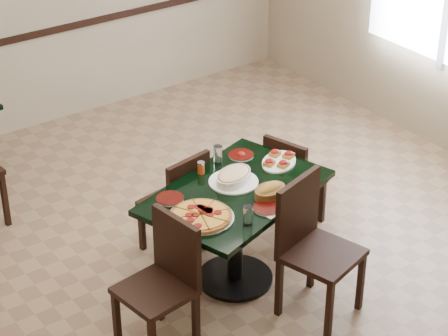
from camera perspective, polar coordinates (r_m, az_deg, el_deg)
floor at (r=6.59m, az=0.45°, el=-5.32°), size 5.50×5.50×0.00m
room_shell at (r=7.84m, az=-0.88°, el=10.28°), size 5.50×5.50×5.50m
main_table at (r=5.96m, az=0.76°, el=-2.93°), size 1.44×1.15×0.75m
chair_far at (r=6.30m, az=-2.91°, el=-2.09°), size 0.45×0.45×0.84m
chair_near at (r=5.76m, az=5.70°, el=-4.69°), size 0.56×0.56×0.97m
chair_right at (r=6.62m, az=4.38°, el=-0.71°), size 0.47×0.47×0.80m
chair_left at (r=5.50m, az=-3.90°, el=-7.07°), size 0.47×0.47×0.90m
pepperoni_pizza at (r=5.56m, az=-1.53°, el=-3.15°), size 0.43×0.43×0.04m
lasagna_casserole at (r=5.93m, az=0.63°, el=-0.57°), size 0.36×0.34×0.09m
bread_basket at (r=5.79m, az=3.03°, el=-1.50°), size 0.26×0.20×0.10m
bruschetta_platter at (r=6.19m, az=3.61°, el=0.53°), size 0.40×0.37×0.05m
side_plate_near at (r=5.67m, az=2.83°, el=-2.64°), size 0.18×0.18×0.02m
side_plate_far_r at (r=6.27m, az=1.13°, el=0.86°), size 0.18×0.18×0.03m
side_plate_far_l at (r=5.77m, az=-3.55°, el=-2.00°), size 0.19×0.19×0.02m
napkin_setting at (r=5.66m, az=3.02°, el=-2.73°), size 0.19×0.19×0.01m
water_glass_a at (r=6.14m, az=-0.41°, el=0.86°), size 0.06×0.06×0.14m
water_glass_b at (r=5.48m, az=1.56°, el=-3.13°), size 0.06×0.06×0.13m
pepper_shaker at (r=6.04m, az=-1.51°, el=0.03°), size 0.05×0.05×0.09m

